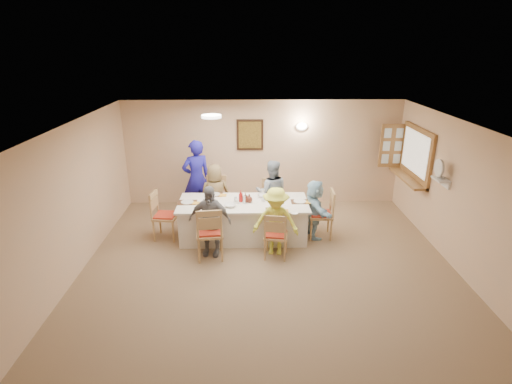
{
  "coord_description": "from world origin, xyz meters",
  "views": [
    {
      "loc": [
        -0.34,
        -5.69,
        3.7
      ],
      "look_at": [
        -0.2,
        1.4,
        1.05
      ],
      "focal_mm": 28.0,
      "sensor_mm": 36.0,
      "label": 1
    }
  ],
  "objects_px": {
    "serving_hatch": "(416,154)",
    "chair_back_left": "(216,200)",
    "desk_fan": "(441,171)",
    "condiment_ketchup": "(241,196)",
    "diner_right_end": "(314,209)",
    "diner_front_left": "(210,221)",
    "caregiver": "(197,179)",
    "dining_table": "(243,220)",
    "chair_back_right": "(271,201)",
    "chair_front_right": "(276,234)",
    "chair_right_end": "(321,214)",
    "diner_back_left": "(215,195)",
    "diner_front_right": "(276,221)",
    "diner_back_right": "(272,192)",
    "chair_front_left": "(210,232)",
    "chair_left_end": "(165,215)"
  },
  "relations": [
    {
      "from": "dining_table",
      "to": "diner_right_end",
      "type": "distance_m",
      "value": 1.44
    },
    {
      "from": "condiment_ketchup",
      "to": "diner_back_right",
      "type": "bearing_deg",
      "value": 45.03
    },
    {
      "from": "chair_front_left",
      "to": "caregiver",
      "type": "distance_m",
      "value": 2.03
    },
    {
      "from": "desk_fan",
      "to": "diner_back_left",
      "type": "relative_size",
      "value": 0.22
    },
    {
      "from": "diner_front_left",
      "to": "chair_front_right",
      "type": "bearing_deg",
      "value": 3.69
    },
    {
      "from": "condiment_ketchup",
      "to": "diner_right_end",
      "type": "bearing_deg",
      "value": -1.31
    },
    {
      "from": "diner_back_right",
      "to": "diner_right_end",
      "type": "bearing_deg",
      "value": 143.37
    },
    {
      "from": "dining_table",
      "to": "chair_front_left",
      "type": "bearing_deg",
      "value": -126.87
    },
    {
      "from": "dining_table",
      "to": "chair_front_right",
      "type": "distance_m",
      "value": 1.0
    },
    {
      "from": "diner_right_end",
      "to": "diner_back_right",
      "type": "bearing_deg",
      "value": 40.3
    },
    {
      "from": "chair_back_left",
      "to": "caregiver",
      "type": "height_order",
      "value": "caregiver"
    },
    {
      "from": "diner_back_left",
      "to": "chair_right_end",
      "type": "bearing_deg",
      "value": 151.31
    },
    {
      "from": "chair_left_end",
      "to": "diner_front_right",
      "type": "distance_m",
      "value": 2.26
    },
    {
      "from": "caregiver",
      "to": "diner_front_left",
      "type": "bearing_deg",
      "value": 79.11
    },
    {
      "from": "dining_table",
      "to": "chair_front_left",
      "type": "xyz_separation_m",
      "value": [
        -0.6,
        -0.8,
        0.14
      ]
    },
    {
      "from": "chair_right_end",
      "to": "chair_back_right",
      "type": "bearing_deg",
      "value": -127.12
    },
    {
      "from": "diner_front_left",
      "to": "diner_right_end",
      "type": "bearing_deg",
      "value": 28.01
    },
    {
      "from": "diner_front_left",
      "to": "dining_table",
      "type": "bearing_deg",
      "value": 57.98
    },
    {
      "from": "chair_back_right",
      "to": "serving_hatch",
      "type": "bearing_deg",
      "value": 1.24
    },
    {
      "from": "diner_front_left",
      "to": "caregiver",
      "type": "bearing_deg",
      "value": 113.22
    },
    {
      "from": "chair_right_end",
      "to": "condiment_ketchup",
      "type": "relative_size",
      "value": 4.26
    },
    {
      "from": "desk_fan",
      "to": "chair_left_end",
      "type": "distance_m",
      "value": 5.24
    },
    {
      "from": "diner_front_left",
      "to": "diner_front_right",
      "type": "distance_m",
      "value": 1.2
    },
    {
      "from": "serving_hatch",
      "to": "caregiver",
      "type": "relative_size",
      "value": 0.86
    },
    {
      "from": "chair_front_right",
      "to": "condiment_ketchup",
      "type": "xyz_separation_m",
      "value": [
        -0.65,
        0.83,
        0.42
      ]
    },
    {
      "from": "diner_front_left",
      "to": "diner_back_right",
      "type": "bearing_deg",
      "value": 57.98
    },
    {
      "from": "desk_fan",
      "to": "caregiver",
      "type": "xyz_separation_m",
      "value": [
        -4.6,
        1.71,
        -0.68
      ]
    },
    {
      "from": "caregiver",
      "to": "dining_table",
      "type": "bearing_deg",
      "value": 107.7
    },
    {
      "from": "dining_table",
      "to": "chair_back_left",
      "type": "xyz_separation_m",
      "value": [
        -0.6,
        0.8,
        0.12
      ]
    },
    {
      "from": "chair_back_left",
      "to": "diner_back_right",
      "type": "distance_m",
      "value": 1.22
    },
    {
      "from": "chair_front_left",
      "to": "chair_left_end",
      "type": "height_order",
      "value": "chair_front_left"
    },
    {
      "from": "chair_back_left",
      "to": "chair_back_right",
      "type": "height_order",
      "value": "chair_back_left"
    },
    {
      "from": "caregiver",
      "to": "serving_hatch",
      "type": "bearing_deg",
      "value": 150.98
    },
    {
      "from": "chair_front_left",
      "to": "caregiver",
      "type": "xyz_separation_m",
      "value": [
        -0.45,
        1.95,
        0.36
      ]
    },
    {
      "from": "dining_table",
      "to": "chair_left_end",
      "type": "bearing_deg",
      "value": 180.0
    },
    {
      "from": "chair_back_left",
      "to": "diner_back_left",
      "type": "bearing_deg",
      "value": -88.87
    },
    {
      "from": "chair_right_end",
      "to": "diner_back_left",
      "type": "bearing_deg",
      "value": -104.57
    },
    {
      "from": "serving_hatch",
      "to": "diner_right_end",
      "type": "distance_m",
      "value": 2.54
    },
    {
      "from": "dining_table",
      "to": "caregiver",
      "type": "bearing_deg",
      "value": 132.4
    },
    {
      "from": "chair_back_left",
      "to": "condiment_ketchup",
      "type": "distance_m",
      "value": 1.02
    },
    {
      "from": "chair_back_left",
      "to": "diner_right_end",
      "type": "height_order",
      "value": "diner_right_end"
    },
    {
      "from": "chair_front_left",
      "to": "condiment_ketchup",
      "type": "distance_m",
      "value": 1.06
    },
    {
      "from": "chair_back_right",
      "to": "diner_back_right",
      "type": "xyz_separation_m",
      "value": [
        -0.0,
        -0.12,
        0.24
      ]
    },
    {
      "from": "chair_right_end",
      "to": "diner_front_left",
      "type": "xyz_separation_m",
      "value": [
        -2.15,
        -0.68,
        0.17
      ]
    },
    {
      "from": "diner_front_right",
      "to": "diner_front_left",
      "type": "bearing_deg",
      "value": -171.38
    },
    {
      "from": "serving_hatch",
      "to": "chair_back_left",
      "type": "distance_m",
      "value": 4.38
    },
    {
      "from": "chair_back_right",
      "to": "chair_front_right",
      "type": "bearing_deg",
      "value": -88.65
    },
    {
      "from": "desk_fan",
      "to": "condiment_ketchup",
      "type": "bearing_deg",
      "value": 170.69
    },
    {
      "from": "diner_right_end",
      "to": "condiment_ketchup",
      "type": "height_order",
      "value": "diner_right_end"
    },
    {
      "from": "diner_back_left",
      "to": "chair_front_left",
      "type": "bearing_deg",
      "value": 78.86
    }
  ]
}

